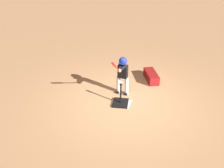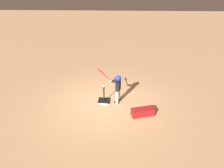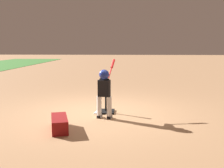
{
  "view_description": "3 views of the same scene",
  "coord_description": "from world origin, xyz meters",
  "px_view_note": "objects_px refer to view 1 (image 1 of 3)",
  "views": [
    {
      "loc": [
        6.27,
        0.46,
        4.22
      ],
      "look_at": [
        -0.07,
        -0.44,
        0.56
      ],
      "focal_mm": 42.0,
      "sensor_mm": 36.0,
      "label": 1
    },
    {
      "loc": [
        -0.75,
        5.99,
        4.01
      ],
      "look_at": [
        -0.27,
        -0.45,
        0.68
      ],
      "focal_mm": 28.0,
      "sensor_mm": 36.0,
      "label": 2
    },
    {
      "loc": [
        -6.71,
        -0.73,
        1.75
      ],
      "look_at": [
        0.04,
        -0.34,
        0.76
      ],
      "focal_mm": 42.0,
      "sensor_mm": 36.0,
      "label": 3
    }
  ],
  "objects_px": {
    "equipment_bag": "(151,76)",
    "batter_child": "(122,71)",
    "batting_tee": "(121,101)",
    "baseball": "(121,82)"
  },
  "relations": [
    {
      "from": "equipment_bag",
      "to": "batter_child",
      "type": "bearing_deg",
      "value": -58.13
    },
    {
      "from": "baseball",
      "to": "equipment_bag",
      "type": "bearing_deg",
      "value": 151.02
    },
    {
      "from": "baseball",
      "to": "equipment_bag",
      "type": "distance_m",
      "value": 1.84
    },
    {
      "from": "batting_tee",
      "to": "batter_child",
      "type": "height_order",
      "value": "batter_child"
    },
    {
      "from": "batter_child",
      "to": "batting_tee",
      "type": "bearing_deg",
      "value": 1.87
    },
    {
      "from": "batter_child",
      "to": "equipment_bag",
      "type": "distance_m",
      "value": 1.46
    },
    {
      "from": "baseball",
      "to": "equipment_bag",
      "type": "relative_size",
      "value": 0.09
    },
    {
      "from": "batting_tee",
      "to": "baseball",
      "type": "xyz_separation_m",
      "value": [
        0.0,
        -0.0,
        0.62
      ]
    },
    {
      "from": "batting_tee",
      "to": "baseball",
      "type": "relative_size",
      "value": 8.91
    },
    {
      "from": "equipment_bag",
      "to": "baseball",
      "type": "bearing_deg",
      "value": -45.84
    }
  ]
}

